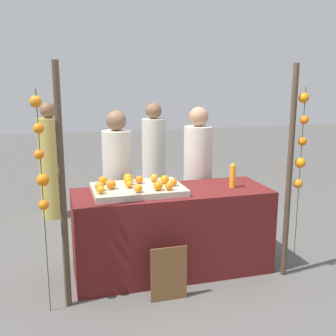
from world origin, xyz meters
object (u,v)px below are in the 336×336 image
stall_counter (172,231)px  orange_1 (173,182)px  juice_bottle (233,176)px  orange_0 (139,180)px  chalkboard_sign (169,274)px  vendor_left (118,189)px  vendor_right (198,182)px

stall_counter → orange_1: size_ratio=26.66×
stall_counter → juice_bottle: bearing=-5.4°
stall_counter → orange_0: (-0.30, 0.15, 0.53)m
stall_counter → orange_1: (-0.00, -0.04, 0.53)m
stall_counter → chalkboard_sign: stall_counter is taller
stall_counter → chalkboard_sign: (-0.20, -0.56, -0.18)m
chalkboard_sign → vendor_left: size_ratio=0.32×
vendor_right → orange_0: bearing=-151.0°
orange_0 → vendor_left: vendor_left is taller
orange_0 → orange_1: 0.36m
vendor_right → vendor_left: bearing=178.6°
chalkboard_sign → vendor_right: 1.43m
orange_0 → chalkboard_sign: size_ratio=0.15×
juice_bottle → vendor_left: size_ratio=0.15×
orange_1 → juice_bottle: size_ratio=0.30×
vendor_right → stall_counter: bearing=-129.7°
stall_counter → vendor_right: vendor_right is taller
stall_counter → vendor_right: size_ratio=1.20×
chalkboard_sign → vendor_left: (-0.26, 1.17, 0.51)m
orange_1 → chalkboard_sign: bearing=-110.6°
orange_0 → orange_1: (0.30, -0.19, -0.00)m
vendor_right → juice_bottle: bearing=-77.4°
orange_0 → orange_1: bearing=-32.2°
orange_1 → vendor_left: 0.82m
orange_1 → chalkboard_sign: 0.90m
vendor_left → orange_0: bearing=-72.2°
orange_0 → orange_1: orange_0 is taller
orange_1 → juice_bottle: juice_bottle is taller
stall_counter → vendor_right: 0.83m
stall_counter → juice_bottle: size_ratio=7.87×
vendor_left → orange_1: bearing=-55.4°
orange_1 → chalkboard_sign: (-0.19, -0.51, -0.71)m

